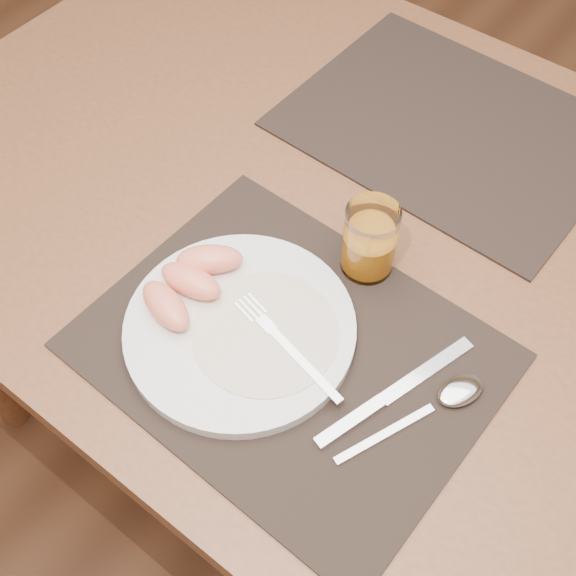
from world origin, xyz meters
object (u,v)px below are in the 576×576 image
at_px(placemat_near, 289,350).
at_px(plate, 240,329).
at_px(knife, 383,400).
at_px(placemat_far, 450,127).
at_px(table, 369,263).
at_px(spoon, 449,397).
at_px(fork, 280,339).
at_px(juice_glass, 369,243).

bearing_deg(placemat_near, plate, -164.65).
height_order(plate, knife, plate).
relative_size(placemat_far, plate, 1.67).
bearing_deg(knife, table, 125.44).
bearing_deg(spoon, fork, -162.25).
xyz_separation_m(placemat_far, spoon, (0.22, -0.38, 0.01)).
xyz_separation_m(placemat_far, knife, (0.16, -0.43, 0.00)).
height_order(placemat_far, knife, knife).
relative_size(table, plate, 5.19).
xyz_separation_m(knife, juice_glass, (-0.12, 0.15, 0.04)).
xyz_separation_m(spoon, juice_glass, (-0.18, 0.10, 0.04)).
bearing_deg(table, placemat_near, -82.77).
bearing_deg(knife, spoon, 39.45).
bearing_deg(juice_glass, fork, -94.54).
distance_m(placemat_near, fork, 0.02).
bearing_deg(spoon, plate, -162.93).
distance_m(table, placemat_far, 0.24).
distance_m(knife, spoon, 0.07).
relative_size(fork, knife, 0.81).
bearing_deg(spoon, table, 141.51).
bearing_deg(juice_glass, knife, -50.57).
xyz_separation_m(placemat_near, juice_glass, (0.00, 0.16, 0.05)).
bearing_deg(placemat_far, placemat_near, -84.52).
bearing_deg(juice_glass, spoon, -29.41).
distance_m(placemat_far, fork, 0.45).
bearing_deg(table, placemat_far, 93.72).
relative_size(plate, knife, 1.26).
relative_size(placemat_near, plate, 1.67).
height_order(placemat_far, fork, fork).
relative_size(spoon, juice_glass, 1.87).
xyz_separation_m(table, plate, (-0.03, -0.24, 0.10)).
distance_m(table, plate, 0.26).
bearing_deg(plate, spoon, 17.07).
height_order(placemat_near, fork, fork).
bearing_deg(plate, placemat_far, 87.80).
relative_size(knife, juice_glass, 2.17).
distance_m(placemat_far, plate, 0.46).
bearing_deg(knife, placemat_far, 110.84).
distance_m(knife, juice_glass, 0.19).
relative_size(table, spoon, 7.58).
bearing_deg(table, plate, -97.67).
bearing_deg(fork, juice_glass, 85.46).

